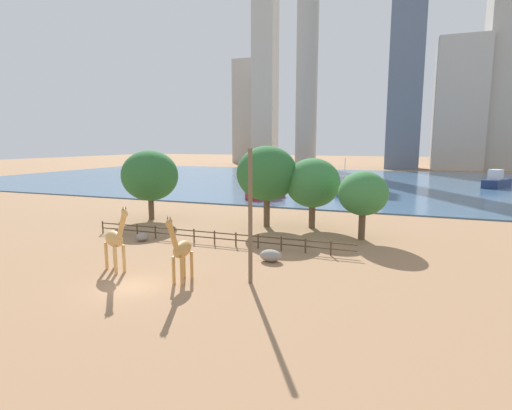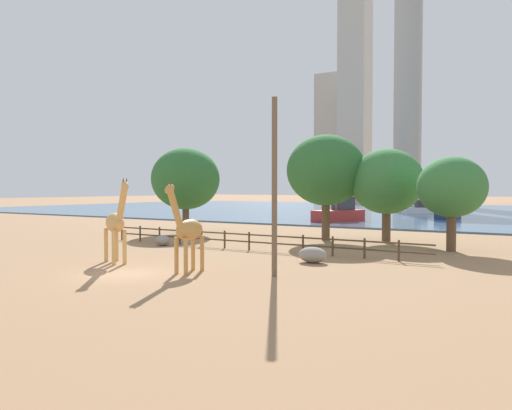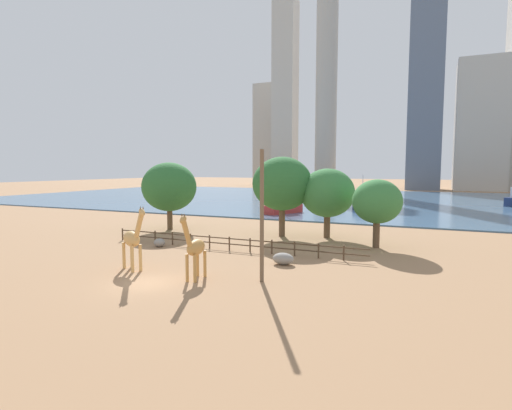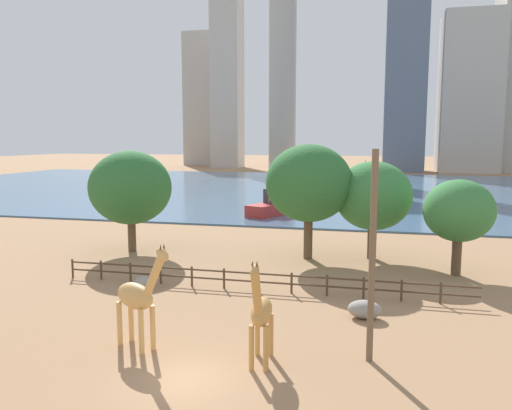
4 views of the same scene
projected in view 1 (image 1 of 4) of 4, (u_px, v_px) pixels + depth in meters
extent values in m
plane|color=#9E7551|center=(336.00, 181.00, 100.21)|extent=(400.00, 400.00, 0.00)
cube|color=#476B8C|center=(334.00, 181.00, 97.42)|extent=(180.00, 86.00, 0.20)
cylinder|color=#C18C47|center=(182.00, 271.00, 26.37)|extent=(0.24, 0.24, 1.93)
cylinder|color=#C18C47|center=(174.00, 271.00, 26.54)|extent=(0.24, 0.24, 1.93)
cylinder|color=#C18C47|center=(192.00, 265.00, 27.78)|extent=(0.24, 0.24, 1.93)
cylinder|color=#C18C47|center=(184.00, 264.00, 27.96)|extent=(0.24, 0.24, 1.93)
ellipsoid|color=#C18C47|center=(182.00, 249.00, 26.96)|extent=(0.99, 2.18, 1.12)
cylinder|color=#C18C47|center=(173.00, 236.00, 25.61)|extent=(0.42, 1.21, 2.08)
ellipsoid|color=#C18C47|center=(169.00, 222.00, 25.05)|extent=(0.40, 0.83, 0.69)
cone|color=brown|center=(170.00, 217.00, 24.97)|extent=(0.11, 0.11, 0.20)
cone|color=brown|center=(168.00, 217.00, 25.02)|extent=(0.11, 0.11, 0.20)
cylinder|color=tan|center=(124.00, 258.00, 29.12)|extent=(0.32, 0.32, 2.05)
cylinder|color=tan|center=(116.00, 260.00, 28.68)|extent=(0.32, 0.32, 2.05)
cylinder|color=tan|center=(115.00, 254.00, 30.25)|extent=(0.32, 0.32, 2.05)
cylinder|color=tan|center=(106.00, 256.00, 29.82)|extent=(0.32, 0.32, 2.05)
ellipsoid|color=tan|center=(114.00, 239.00, 29.26)|extent=(2.43, 1.81, 1.19)
cylinder|color=tan|center=(122.00, 225.00, 28.06)|extent=(1.45, 0.96, 2.15)
ellipsoid|color=tan|center=(125.00, 213.00, 27.51)|extent=(0.95, 0.71, 0.78)
cone|color=brown|center=(126.00, 207.00, 27.51)|extent=(0.14, 0.14, 0.22)
cone|color=brown|center=(123.00, 208.00, 27.39)|extent=(0.14, 0.14, 0.22)
cylinder|color=brown|center=(250.00, 217.00, 26.27)|extent=(0.28, 0.28, 9.04)
ellipsoid|color=gray|center=(142.00, 237.00, 38.45)|extent=(1.13, 1.11, 0.84)
ellipsoid|color=gray|center=(271.00, 256.00, 31.83)|extent=(1.77, 1.27, 0.95)
cylinder|color=#4C3826|center=(103.00, 227.00, 41.74)|extent=(0.14, 0.14, 1.30)
cylinder|color=#4C3826|center=(120.00, 229.00, 40.98)|extent=(0.14, 0.14, 1.30)
cylinder|color=#4C3826|center=(137.00, 230.00, 40.23)|extent=(0.14, 0.14, 1.30)
cylinder|color=#4C3826|center=(155.00, 232.00, 39.47)|extent=(0.14, 0.14, 1.30)
cylinder|color=#4C3826|center=(174.00, 234.00, 38.72)|extent=(0.14, 0.14, 1.30)
cylinder|color=#4C3826|center=(194.00, 236.00, 37.97)|extent=(0.14, 0.14, 1.30)
cylinder|color=#4C3826|center=(215.00, 237.00, 37.21)|extent=(0.14, 0.14, 1.30)
cylinder|color=#4C3826|center=(236.00, 239.00, 36.46)|extent=(0.14, 0.14, 1.30)
cylinder|color=#4C3826|center=(258.00, 241.00, 35.70)|extent=(0.14, 0.14, 1.30)
cylinder|color=#4C3826|center=(281.00, 243.00, 34.95)|extent=(0.14, 0.14, 1.30)
cylinder|color=#4C3826|center=(305.00, 246.00, 34.19)|extent=(0.14, 0.14, 1.30)
cylinder|color=#4C3826|center=(331.00, 248.00, 33.44)|extent=(0.14, 0.14, 1.30)
cube|color=#4C3826|center=(214.00, 233.00, 37.15)|extent=(26.10, 0.08, 0.10)
cube|color=#4C3826|center=(214.00, 238.00, 37.23)|extent=(26.10, 0.08, 0.10)
cylinder|color=brown|center=(151.00, 208.00, 49.38)|extent=(0.68, 0.68, 2.69)
ellipsoid|color=#2D6B33|center=(150.00, 176.00, 48.75)|extent=(6.84, 6.84, 6.15)
cylinder|color=brown|center=(362.00, 226.00, 38.97)|extent=(0.66, 0.66, 2.65)
ellipsoid|color=#387A3D|center=(363.00, 193.00, 38.47)|extent=(4.77, 4.77, 4.30)
cylinder|color=brown|center=(267.00, 212.00, 44.94)|extent=(0.70, 0.70, 3.33)
ellipsoid|color=#2D6B33|center=(267.00, 173.00, 44.27)|extent=(6.76, 6.76, 6.08)
cylinder|color=brown|center=(312.00, 216.00, 44.36)|extent=(0.71, 0.71, 2.64)
ellipsoid|color=#387A3D|center=(313.00, 183.00, 43.78)|extent=(6.01, 6.01, 5.41)
cube|color=#B22D28|center=(266.00, 194.00, 66.81)|extent=(5.20, 7.70, 1.45)
cube|color=#333338|center=(269.00, 184.00, 67.22)|extent=(2.61, 3.08, 1.74)
cylinder|color=silver|center=(264.00, 175.00, 66.05)|extent=(0.16, 0.16, 5.08)
cube|color=navy|center=(344.00, 188.00, 75.55)|extent=(2.71, 7.08, 1.40)
cube|color=silver|center=(344.00, 180.00, 74.49)|extent=(1.75, 2.57, 1.69)
cylinder|color=silver|center=(345.00, 171.00, 75.39)|extent=(0.12, 0.12, 4.92)
cube|color=navy|center=(497.00, 183.00, 82.91)|extent=(6.74, 9.05, 1.72)
cube|color=silver|center=(496.00, 175.00, 81.91)|extent=(3.27, 3.70, 2.06)
cube|color=silver|center=(319.00, 182.00, 89.57)|extent=(4.99, 4.78, 1.02)
cube|color=#333338|center=(322.00, 177.00, 89.63)|extent=(2.17, 2.13, 1.22)
cube|color=slate|center=(409.00, 29.00, 139.96)|extent=(11.49, 13.31, 98.08)
cylinder|color=#ADA89E|center=(308.00, 33.00, 151.20)|extent=(8.30, 8.30, 101.52)
cube|color=#B7B2A8|center=(459.00, 105.00, 140.05)|extent=(16.30, 14.56, 44.93)
cube|color=#ADA89E|center=(249.00, 112.00, 189.54)|extent=(13.55, 10.30, 47.69)
cube|color=#B7B2A8|center=(265.00, 71.00, 168.67)|extent=(9.42, 8.93, 79.14)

